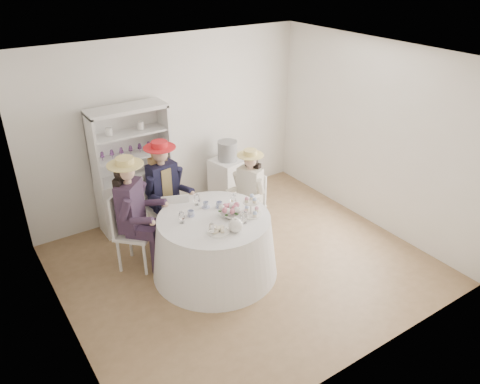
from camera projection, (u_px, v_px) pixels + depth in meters
ground at (244, 264)px, 6.24m from camera, size 4.50×4.50×0.00m
ceiling at (245, 59)px, 4.99m from camera, size 4.50×4.50×0.00m
wall_back at (171, 126)px, 7.09m from camera, size 4.50×0.00×4.50m
wall_front at (371, 254)px, 4.14m from camera, size 4.50×0.00×4.50m
wall_left at (52, 229)px, 4.51m from camera, size 0.00×4.50×4.50m
wall_right at (374, 136)px, 6.72m from camera, size 0.00×4.50×4.50m
tea_table at (215, 245)px, 5.94m from camera, size 1.61×1.61×0.81m
hutch at (135, 185)px, 6.87m from camera, size 1.10×0.42×1.85m
side_table at (228, 180)px, 7.66m from camera, size 0.57×0.57×0.74m
hatbox at (227, 151)px, 7.42m from camera, size 0.36×0.36×0.31m
guest_left at (132, 208)px, 5.83m from camera, size 0.66×0.66×1.55m
guest_mid at (164, 187)px, 6.38m from camera, size 0.56×0.58×1.51m
guest_right at (249, 188)px, 6.60m from camera, size 0.55×0.50×1.31m
spare_chair at (176, 220)px, 6.31m from camera, size 0.49×0.49×0.91m
teacup_a at (191, 214)px, 5.77m from camera, size 0.09×0.09×0.07m
teacup_b at (206, 205)px, 5.96m from camera, size 0.08×0.08×0.07m
teacup_c at (219, 205)px, 5.96m from camera, size 0.09×0.09×0.07m
flower_bowl at (231, 215)px, 5.74m from camera, size 0.30×0.30×0.06m
flower_arrangement at (229, 208)px, 5.76m from camera, size 0.19×0.19×0.07m
table_teapot at (236, 225)px, 5.44m from camera, size 0.25×0.18×0.19m
sandwich_plate at (218, 231)px, 5.45m from camera, size 0.27×0.27×0.06m
cupcake_stand at (251, 208)px, 5.77m from camera, size 0.27×0.27×0.25m
stemware_set at (214, 212)px, 5.71m from camera, size 0.83×0.80×0.15m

